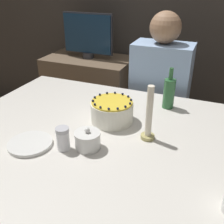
{
  "coord_description": "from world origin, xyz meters",
  "views": [
    {
      "loc": [
        0.43,
        -0.96,
        1.41
      ],
      "look_at": [
        -0.02,
        0.14,
        0.78
      ],
      "focal_mm": 42.0,
      "sensor_mm": 36.0,
      "label": 1
    }
  ],
  "objects_px": {
    "cake": "(112,111)",
    "sugar_shaker": "(63,139)",
    "sugar_bowl": "(88,140)",
    "tv_monitor": "(88,35)",
    "person_man_blue_shirt": "(158,108)",
    "candle": "(149,118)",
    "bottle": "(169,93)"
  },
  "relations": [
    {
      "from": "cake",
      "to": "sugar_shaker",
      "type": "distance_m",
      "value": 0.33
    },
    {
      "from": "cake",
      "to": "sugar_bowl",
      "type": "height_order",
      "value": "cake"
    },
    {
      "from": "tv_monitor",
      "to": "sugar_shaker",
      "type": "bearing_deg",
      "value": -67.58
    },
    {
      "from": "sugar_bowl",
      "to": "sugar_shaker",
      "type": "relative_size",
      "value": 1.07
    },
    {
      "from": "cake",
      "to": "sugar_shaker",
      "type": "height_order",
      "value": "cake"
    },
    {
      "from": "sugar_shaker",
      "to": "person_man_blue_shirt",
      "type": "relative_size",
      "value": 0.09
    },
    {
      "from": "cake",
      "to": "person_man_blue_shirt",
      "type": "bearing_deg",
      "value": 80.28
    },
    {
      "from": "sugar_bowl",
      "to": "tv_monitor",
      "type": "height_order",
      "value": "tv_monitor"
    },
    {
      "from": "candle",
      "to": "sugar_shaker",
      "type": "bearing_deg",
      "value": -144.87
    },
    {
      "from": "bottle",
      "to": "tv_monitor",
      "type": "bearing_deg",
      "value": 140.75
    },
    {
      "from": "bottle",
      "to": "tv_monitor",
      "type": "relative_size",
      "value": 0.5
    },
    {
      "from": "sugar_shaker",
      "to": "candle",
      "type": "relative_size",
      "value": 0.41
    },
    {
      "from": "sugar_shaker",
      "to": "bottle",
      "type": "bearing_deg",
      "value": 59.93
    },
    {
      "from": "cake",
      "to": "bottle",
      "type": "distance_m",
      "value": 0.36
    },
    {
      "from": "cake",
      "to": "tv_monitor",
      "type": "distance_m",
      "value": 1.18
    },
    {
      "from": "cake",
      "to": "person_man_blue_shirt",
      "type": "relative_size",
      "value": 0.18
    },
    {
      "from": "person_man_blue_shirt",
      "to": "candle",
      "type": "bearing_deg",
      "value": 98.26
    },
    {
      "from": "sugar_bowl",
      "to": "bottle",
      "type": "distance_m",
      "value": 0.59
    },
    {
      "from": "sugar_shaker",
      "to": "candle",
      "type": "distance_m",
      "value": 0.39
    },
    {
      "from": "sugar_shaker",
      "to": "tv_monitor",
      "type": "distance_m",
      "value": 1.41
    },
    {
      "from": "cake",
      "to": "sugar_shaker",
      "type": "xyz_separation_m",
      "value": [
        -0.1,
        -0.31,
        -0.0
      ]
    },
    {
      "from": "cake",
      "to": "sugar_bowl",
      "type": "relative_size",
      "value": 1.9
    },
    {
      "from": "sugar_bowl",
      "to": "person_man_blue_shirt",
      "type": "xyz_separation_m",
      "value": [
        0.12,
        0.9,
        -0.24
      ]
    },
    {
      "from": "candle",
      "to": "tv_monitor",
      "type": "distance_m",
      "value": 1.37
    },
    {
      "from": "cake",
      "to": "tv_monitor",
      "type": "height_order",
      "value": "tv_monitor"
    },
    {
      "from": "cake",
      "to": "bottle",
      "type": "height_order",
      "value": "bottle"
    },
    {
      "from": "sugar_shaker",
      "to": "person_man_blue_shirt",
      "type": "height_order",
      "value": "person_man_blue_shirt"
    },
    {
      "from": "sugar_bowl",
      "to": "person_man_blue_shirt",
      "type": "height_order",
      "value": "person_man_blue_shirt"
    },
    {
      "from": "bottle",
      "to": "person_man_blue_shirt",
      "type": "distance_m",
      "value": 0.49
    },
    {
      "from": "bottle",
      "to": "person_man_blue_shirt",
      "type": "relative_size",
      "value": 0.19
    },
    {
      "from": "sugar_shaker",
      "to": "bottle",
      "type": "distance_m",
      "value": 0.67
    },
    {
      "from": "cake",
      "to": "person_man_blue_shirt",
      "type": "distance_m",
      "value": 0.7
    }
  ]
}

